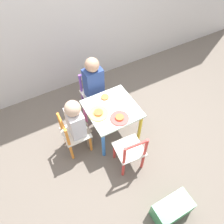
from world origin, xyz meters
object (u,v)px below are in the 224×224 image
(chair_purple, at_px, (93,93))
(plate_back, at_px, (105,98))
(plate_front, at_px, (120,118))
(child_back, at_px, (94,84))
(child_left, at_px, (77,122))
(chair_red, at_px, (130,152))
(chair_orange, at_px, (74,134))
(plate_left, at_px, (98,113))
(storage_bin, at_px, (172,209))
(kids_table, at_px, (112,112))

(chair_purple, relative_size, plate_back, 2.81)
(plate_front, bearing_deg, child_back, 91.42)
(child_left, bearing_deg, chair_red, -141.87)
(chair_purple, xyz_separation_m, plate_back, (0.02, -0.28, 0.18))
(chair_purple, relative_size, chair_orange, 1.00)
(plate_left, bearing_deg, chair_purple, 72.57)
(child_back, height_order, plate_back, child_back)
(plate_back, xyz_separation_m, plate_front, (-0.00, -0.31, 0.00))
(plate_back, distance_m, storage_bin, 1.22)
(child_back, distance_m, storage_bin, 1.44)
(storage_bin, bearing_deg, child_left, 111.45)
(plate_front, height_order, storage_bin, plate_front)
(chair_purple, relative_size, plate_front, 2.79)
(child_back, distance_m, plate_left, 0.40)
(chair_orange, bearing_deg, chair_red, -137.14)
(plate_left, bearing_deg, child_back, 69.72)
(plate_left, relative_size, plate_front, 1.07)
(child_left, height_order, plate_front, child_left)
(kids_table, xyz_separation_m, plate_back, (0.00, 0.15, 0.08))
(chair_red, bearing_deg, chair_purple, -86.21)
(plate_back, relative_size, storage_bin, 0.54)
(chair_purple, distance_m, storage_bin, 1.47)
(chair_red, bearing_deg, storage_bin, 102.63)
(kids_table, height_order, chair_orange, chair_orange)
(chair_orange, height_order, child_back, child_back)
(chair_purple, distance_m, plate_back, 0.34)
(chair_orange, bearing_deg, plate_back, -70.63)
(chair_purple, relative_size, storage_bin, 1.52)
(child_left, bearing_deg, plate_back, -67.68)
(child_back, bearing_deg, plate_left, -112.27)
(plate_left, bearing_deg, chair_red, -75.85)
(chair_purple, height_order, child_left, child_left)
(chair_purple, height_order, plate_back, chair_purple)
(chair_purple, bearing_deg, plate_front, -90.51)
(chair_red, bearing_deg, child_left, -47.59)
(kids_table, height_order, storage_bin, kids_table)
(chair_purple, bearing_deg, child_left, -132.00)
(child_back, bearing_deg, chair_red, -94.07)
(kids_table, distance_m, plate_front, 0.17)
(child_left, bearing_deg, storage_bin, -157.23)
(chair_red, relative_size, child_back, 0.67)
(plate_back, bearing_deg, child_left, -159.00)
(child_left, bearing_deg, plate_front, -111.95)
(chair_purple, height_order, child_back, child_back)
(chair_red, bearing_deg, child_back, -86.49)
(chair_purple, xyz_separation_m, chair_orange, (-0.42, -0.43, 0.00))
(chair_red, distance_m, plate_left, 0.48)
(chair_red, xyz_separation_m, child_back, (0.03, 0.81, 0.20))
(storage_bin, bearing_deg, plate_front, 91.95)
(storage_bin, bearing_deg, plate_back, 91.44)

